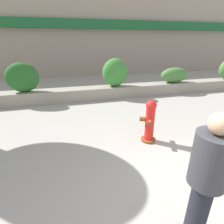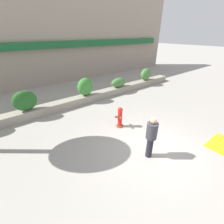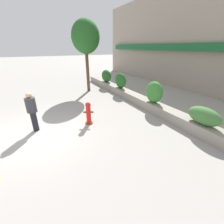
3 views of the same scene
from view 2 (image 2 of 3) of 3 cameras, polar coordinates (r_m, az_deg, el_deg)
The scene contains 9 objects.
ground_plane at distance 6.54m, azimuth 15.17°, elevation -14.12°, with size 120.00×120.00×0.00m, color #9E9991.
building_facade at distance 15.23m, azimuth -24.25°, elevation 24.73°, with size 30.00×1.36×8.00m.
planter_wall_low at distance 10.43m, azimuth -11.19°, elevation 4.69°, with size 18.00×0.70×0.50m, color gray.
hedge_bush_1 at distance 9.28m, azimuth -30.27°, elevation 3.70°, with size 1.21×0.58×1.12m, color #235B23.
hedge_bush_2 at distance 10.25m, azimuth -10.15°, elevation 9.42°, with size 1.09×0.70×1.18m, color #387F33.
hedge_bush_3 at distance 11.88m, azimuth 2.55°, elevation 11.19°, with size 1.36×0.61×0.70m, color #427538.
hedge_bush_4 at distance 14.01m, azimuth 12.76°, elevation 13.85°, with size 1.09×0.67×1.03m, color #427538.
fire_hydrant at distance 7.49m, azimuth 3.02°, elevation -1.93°, with size 0.48×0.47×1.08m.
pedestrian at distance 5.68m, azimuth 14.73°, elevation -8.60°, with size 0.54×0.54×1.73m.
Camera 2 is at (-4.17, -2.66, 4.29)m, focal length 24.00 mm.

